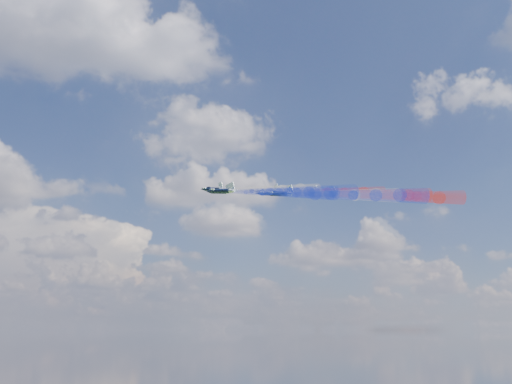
{
  "coord_description": "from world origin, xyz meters",
  "views": [
    {
      "loc": [
        -45.4,
        -146.06,
        104.97
      ],
      "look_at": [
        -7.89,
        16.76,
        145.25
      ],
      "focal_mm": 40.34,
      "sensor_mm": 36.0,
      "label": 1
    }
  ],
  "objects": [
    {
      "name": "trail_rear_left",
      "position": [
        7.05,
        -21.68,
        136.35
      ],
      "size": [
        23.71,
        33.24,
        10.49
      ],
      "primitive_type": null,
      "rotation": [
        0.17,
        -0.13,
        0.57
      ],
      "color": "#1A2FDD"
    },
    {
      "name": "jet_outer_right",
      "position": [
        9.63,
        22.7,
        147.28
      ],
      "size": [
        13.65,
        14.54,
        5.98
      ],
      "primitive_type": null,
      "rotation": [
        0.17,
        -0.13,
        0.57
      ],
      "color": "black"
    },
    {
      "name": "trail_outer_left",
      "position": [
        -7.8,
        -17.88,
        137.24
      ],
      "size": [
        23.71,
        33.24,
        10.49
      ],
      "primitive_type": null,
      "rotation": [
        0.17,
        -0.13,
        0.57
      ],
      "color": "#1A2FDD"
    },
    {
      "name": "jet_outer_left",
      "position": [
        -20.79,
        1.37,
        141.27
      ],
      "size": [
        13.65,
        14.54,
        5.98
      ],
      "primitive_type": null,
      "rotation": [
        0.17,
        -0.13,
        0.57
      ],
      "color": "black"
    },
    {
      "name": "jet_rear_left",
      "position": [
        -5.94,
        -2.43,
        140.38
      ],
      "size": [
        13.65,
        14.54,
        5.98
      ],
      "primitive_type": null,
      "rotation": [
        0.17,
        -0.13,
        0.57
      ],
      "color": "black"
    },
    {
      "name": "trail_outer_right",
      "position": [
        22.62,
        3.45,
        143.25
      ],
      "size": [
        23.71,
        33.24,
        10.49
      ],
      "primitive_type": null,
      "rotation": [
        0.17,
        -0.13,
        0.57
      ],
      "color": "red"
    },
    {
      "name": "jet_rear_right",
      "position": [
        10.37,
        8.62,
        143.34
      ],
      "size": [
        13.65,
        14.54,
        5.98
      ],
      "primitive_type": null,
      "rotation": [
        0.17,
        -0.13,
        0.57
      ],
      "color": "black"
    },
    {
      "name": "trail_inner_left",
      "position": [
        -5.9,
        -1.8,
        140.85
      ],
      "size": [
        23.71,
        33.24,
        10.49
      ],
      "primitive_type": null,
      "rotation": [
        0.17,
        -0.13,
        0.57
      ],
      "color": "#1A2FDD"
    },
    {
      "name": "jet_lead",
      "position": [
        -18.97,
        30.48,
        148.78
      ],
      "size": [
        13.65,
        14.54,
        5.98
      ],
      "primitive_type": null,
      "rotation": [
        0.17,
        -0.13,
        0.57
      ],
      "color": "black"
    },
    {
      "name": "jet_inner_right",
      "position": [
        -1.78,
        26.74,
        148.06
      ],
      "size": [
        13.65,
        14.54,
        5.98
      ],
      "primitive_type": null,
      "rotation": [
        0.17,
        -0.13,
        0.57
      ],
      "color": "black"
    },
    {
      "name": "jet_center_third",
      "position": [
        -4.69,
        12.65,
        144.02
      ],
      "size": [
        13.65,
        14.54,
        5.98
      ],
      "primitive_type": null,
      "rotation": [
        0.17,
        -0.13,
        0.57
      ],
      "color": "black"
    },
    {
      "name": "trail_inner_right",
      "position": [
        11.21,
        7.49,
        144.03
      ],
      "size": [
        23.71,
        33.24,
        10.49
      ],
      "primitive_type": null,
      "rotation": [
        0.17,
        -0.13,
        0.57
      ],
      "color": "red"
    },
    {
      "name": "trail_lead",
      "position": [
        -5.97,
        11.23,
        144.75
      ],
      "size": [
        23.71,
        33.24,
        10.49
      ],
      "primitive_type": null,
      "rotation": [
        0.17,
        -0.13,
        0.57
      ],
      "color": "white"
    },
    {
      "name": "jet_inner_left",
      "position": [
        -18.89,
        17.45,
        144.88
      ],
      "size": [
        13.65,
        14.54,
        5.98
      ],
      "primitive_type": null,
      "rotation": [
        0.17,
        -0.13,
        0.57
      ],
      "color": "black"
    },
    {
      "name": "trail_rear_right",
      "position": [
        23.37,
        -10.63,
        139.31
      ],
      "size": [
        23.71,
        33.24,
        10.49
      ],
      "primitive_type": null,
      "rotation": [
        0.17,
        -0.13,
        0.57
      ],
      "color": "red"
    },
    {
      "name": "trail_center_third",
      "position": [
        8.3,
        -6.6,
        140.0
      ],
      "size": [
        23.71,
        33.24,
        10.49
      ],
      "primitive_type": null,
      "rotation": [
        0.17,
        -0.13,
        0.57
      ],
      "color": "white"
    }
  ]
}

